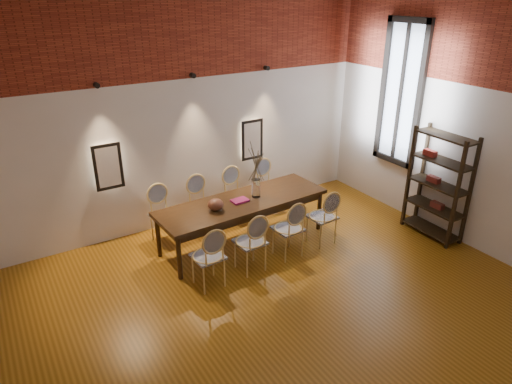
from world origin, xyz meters
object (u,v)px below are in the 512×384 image
chair_near_a (208,256)px  chair_near_c (288,228)px  chair_far_b (202,205)px  shelving_rack (438,185)px  chair_near_d (322,216)px  chair_far_c (237,195)px  book (240,201)px  chair_far_d (269,187)px  vase (256,188)px  bowl (216,205)px  dining_table (243,221)px  chair_near_b (250,241)px  chair_far_a (164,216)px

chair_near_a → chair_near_c: size_ratio=1.00×
chair_far_b → shelving_rack: size_ratio=0.52×
chair_near_d → shelving_rack: shelving_rack is taller
chair_near_a → chair_far_c: (1.32, 1.52, 0.00)m
chair_near_a → chair_far_b: (0.63, 1.49, 0.00)m
chair_far_b → chair_far_c: size_ratio=1.00×
book → chair_near_c: bearing=-57.9°
chair_far_c → book: 0.89m
chair_near_d → chair_far_d: size_ratio=1.00×
vase → bowl: bearing=-173.6°
bowl → vase: bearing=6.4°
chair_far_d → shelving_rack: 2.90m
dining_table → chair_near_a: 1.28m
dining_table → chair_near_b: (-0.31, -0.74, 0.09)m
chair_far_c → bowl: bearing=41.9°
chair_near_c → shelving_rack: (2.46, -0.72, 0.43)m
chair_near_b → vase: vase is taller
dining_table → chair_near_a: size_ratio=2.96×
chair_near_c → chair_near_b: bearing=-180.0°
chair_far_c → chair_far_a: bearing=-0.0°
chair_near_b → chair_near_c: 0.70m
chair_near_d → chair_far_b: size_ratio=1.00×
chair_near_a → chair_far_a: same height
vase → book: (-0.31, -0.02, -0.14)m
chair_far_b → dining_table: bearing=115.6°
chair_near_d → book: bearing=146.7°
chair_near_d → bowl: size_ratio=3.92×
chair_near_b → dining_table: bearing=64.4°
dining_table → chair_near_d: (1.08, -0.68, 0.09)m
chair_near_a → chair_far_a: bearing=90.0°
chair_near_c → bowl: 1.16m
chair_near_a → chair_near_d: size_ratio=1.00×
dining_table → bowl: bearing=-174.5°
dining_table → chair_far_b: bearing=115.6°
chair_near_c → shelving_rack: size_ratio=0.52×
chair_near_a → shelving_rack: shelving_rack is taller
chair_near_b → bowl: bearing=104.1°
chair_near_a → bowl: 0.93m
chair_far_a → chair_far_b: same height
chair_near_d → chair_far_d: 1.45m
chair_far_a → bowl: chair_far_a is taller
dining_table → chair_far_c: 0.81m
dining_table → chair_near_d: 1.28m
chair_near_d → chair_far_d: same height
chair_far_b → chair_near_c: bearing=115.6°
chair_near_a → chair_far_c: 2.01m
chair_near_a → chair_near_b: 0.70m
chair_far_b → vase: vase is taller
chair_far_a → shelving_rack: bearing=149.0°
chair_near_c → chair_far_c: size_ratio=1.00×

